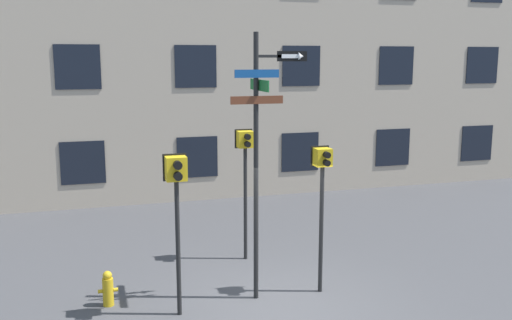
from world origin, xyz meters
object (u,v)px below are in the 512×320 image
pedestrian_signal_right (322,182)px  fire_hydrant (108,289)px  pedestrian_signal_left (177,189)px  pedestrian_signal_across (245,159)px  street_sign_pole (260,144)px

pedestrian_signal_right → fire_hydrant: (-3.95, 0.52, -1.85)m
pedestrian_signal_left → fire_hydrant: size_ratio=4.34×
pedestrian_signal_across → pedestrian_signal_right: bearing=-67.7°
pedestrian_signal_left → pedestrian_signal_right: bearing=4.7°
pedestrian_signal_right → pedestrian_signal_across: size_ratio=0.97×
pedestrian_signal_right → fire_hydrant: pedestrian_signal_right is taller
pedestrian_signal_left → fire_hydrant: bearing=147.8°
pedestrian_signal_left → fire_hydrant: 2.39m
pedestrian_signal_left → pedestrian_signal_across: 3.04m
pedestrian_signal_across → fire_hydrant: size_ratio=4.45×
pedestrian_signal_across → fire_hydrant: (-3.06, -1.65, -1.96)m
street_sign_pole → pedestrian_signal_left: bearing=-169.5°
street_sign_pole → pedestrian_signal_left: size_ratio=1.72×
fire_hydrant → street_sign_pole: bearing=-9.4°
pedestrian_signal_left → pedestrian_signal_across: bearing=52.0°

